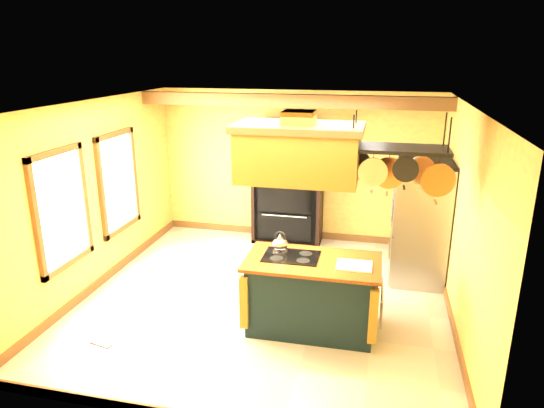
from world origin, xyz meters
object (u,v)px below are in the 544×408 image
at_px(range_hood, 298,151).
at_px(hutch, 288,196).
at_px(kitchen_island, 312,294).
at_px(refrigerator, 419,224).
at_px(pot_rack, 399,160).

height_order(range_hood, hutch, range_hood).
relative_size(kitchen_island, range_hood, 1.13).
height_order(range_hood, refrigerator, range_hood).
distance_m(range_hood, refrigerator, 2.70).
relative_size(range_hood, hutch, 0.67).
height_order(kitchen_island, refrigerator, refrigerator).
bearing_deg(kitchen_island, hutch, 106.27).
relative_size(pot_rack, hutch, 0.54).
relative_size(refrigerator, hutch, 0.83).
xyz_separation_m(pot_rack, hutch, (-1.78, 2.85, -1.35)).
bearing_deg(pot_rack, hutch, 121.88).
distance_m(kitchen_island, range_hood, 1.79).
bearing_deg(range_hood, pot_rack, 0.00).
bearing_deg(hutch, kitchen_island, -73.25).
height_order(pot_rack, hutch, pot_rack).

